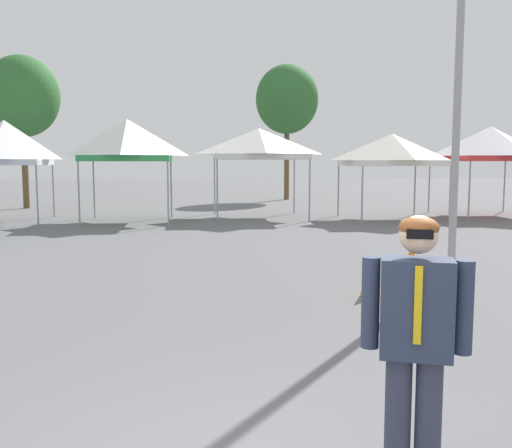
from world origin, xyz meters
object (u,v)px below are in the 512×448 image
Objects in this scene: tree_behind_tents_center at (22,97)px; canopy_tent_far_left at (392,150)px; traffic_cone_lot_center at (412,257)px; tree_behind_tents_left at (287,100)px; canopy_tent_far_right at (5,143)px; person_foreground at (415,338)px; canopy_tent_behind_center at (490,144)px; traffic_cone_near_barrier at (371,276)px; canopy_tent_center at (259,144)px; canopy_tent_right_of_center at (127,140)px.

canopy_tent_far_left is at bearing -24.55° from tree_behind_tents_center.
tree_behind_tents_center is (-14.75, 6.74, 2.47)m from canopy_tent_far_left.
tree_behind_tents_left is at bearing 87.37° from traffic_cone_lot_center.
canopy_tent_far_left is 12.13m from tree_behind_tents_left.
canopy_tent_far_right reaches higher than person_foreground.
canopy_tent_behind_center reaches higher than traffic_cone_near_barrier.
traffic_cone_lot_center is (1.79, -10.74, -2.54)m from canopy_tent_center.
canopy_tent_far_right is 15.21m from traffic_cone_lot_center.
traffic_cone_lot_center is (-7.22, -10.46, -2.57)m from canopy_tent_behind_center.
canopy_tent_center is 5.45× the size of traffic_cone_near_barrier.
canopy_tent_far_left reaches higher than traffic_cone_near_barrier.
canopy_tent_center is at bearing 86.40° from person_foreground.
tree_behind_tents_left is (11.80, 10.67, 2.77)m from canopy_tent_far_right.
tree_behind_tents_center is at bearing 110.67° from person_foreground.
canopy_tent_far_right is at bearing -137.89° from tree_behind_tents_left.
canopy_tent_far_left is at bearing -15.40° from canopy_tent_center.
tree_behind_tents_center is (-12.80, -4.85, -0.54)m from tree_behind_tents_left.
traffic_cone_lot_center is (-2.91, -9.44, -2.30)m from canopy_tent_far_left.
canopy_tent_far_left is 0.91× the size of canopy_tent_behind_center.
canopy_tent_behind_center is at bearing -16.71° from tree_behind_tents_center.
canopy_tent_right_of_center reaches higher than canopy_tent_behind_center.
canopy_tent_behind_center is 12.97m from traffic_cone_lot_center.
canopy_tent_far_right is at bearing -80.29° from tree_behind_tents_center.
tree_behind_tents_center reaches higher than traffic_cone_near_barrier.
person_foreground is 5.52m from traffic_cone_near_barrier.
canopy_tent_center is at bearing -104.99° from tree_behind_tents_left.
tree_behind_tents_left is (3.90, 28.45, 4.51)m from person_foreground.
canopy_tent_behind_center is at bearing 55.37° from traffic_cone_lot_center.
canopy_tent_far_right is 1.09× the size of canopy_tent_far_left.
canopy_tent_far_left is 12.59m from traffic_cone_near_barrier.
traffic_cone_lot_center is (6.52, -9.63, -2.61)m from canopy_tent_right_of_center.
canopy_tent_center is at bearing 91.25° from traffic_cone_near_barrier.
canopy_tent_far_right is at bearing 176.19° from canopy_tent_far_left.
canopy_tent_far_left reaches higher than person_foreground.
canopy_tent_far_right reaches higher than traffic_cone_near_barrier.
tree_behind_tents_center reaches higher than traffic_cone_lot_center.
canopy_tent_far_right is 5.64× the size of traffic_cone_near_barrier.
canopy_tent_behind_center reaches higher than canopy_tent_far_left.
canopy_tent_far_right is 15.79m from traffic_cone_near_barrier.
person_foreground is (-5.84, -16.86, -1.50)m from canopy_tent_far_left.
canopy_tent_behind_center is at bearing 3.47° from canopy_tent_right_of_center.
canopy_tent_far_left is 4.44m from canopy_tent_behind_center.
canopy_tent_right_of_center is 17.51m from person_foreground.
canopy_tent_right_of_center is 1.04× the size of canopy_tent_center.
tree_behind_tents_center is (-10.05, 5.44, 2.23)m from canopy_tent_center.
canopy_tent_right_of_center is at bearing -9.60° from canopy_tent_far_right.
canopy_tent_behind_center is at bearing 55.27° from traffic_cone_near_barrier.
traffic_cone_near_barrier is (9.33, -12.49, -2.46)m from canopy_tent_far_right.
tree_behind_tents_center reaches higher than canopy_tent_center.
traffic_cone_near_barrier is (-8.73, -12.60, -2.49)m from canopy_tent_behind_center.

